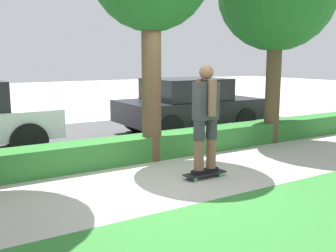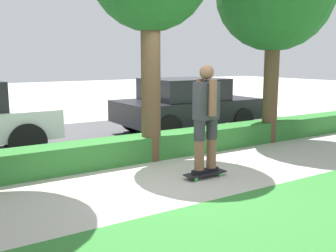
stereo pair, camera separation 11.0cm
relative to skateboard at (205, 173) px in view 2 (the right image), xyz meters
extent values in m
plane|color=#ADA89E|center=(-0.55, 0.05, -0.07)|extent=(60.00, 60.00, 0.00)
cube|color=#474749|center=(-0.55, 4.25, -0.07)|extent=(14.37, 5.00, 0.01)
cube|color=#2D702D|center=(-0.55, 1.65, 0.17)|extent=(14.37, 0.60, 0.48)
cube|color=black|center=(0.00, 0.00, 0.01)|extent=(0.77, 0.24, 0.02)
cylinder|color=green|center=(0.26, -0.09, -0.04)|extent=(0.07, 0.04, 0.07)
cylinder|color=green|center=(0.26, 0.09, -0.04)|extent=(0.07, 0.04, 0.07)
cylinder|color=green|center=(-0.26, -0.09, -0.04)|extent=(0.07, 0.04, 0.07)
cylinder|color=green|center=(-0.26, 0.09, -0.04)|extent=(0.07, 0.04, 0.07)
cube|color=black|center=(-0.13, 0.00, 0.05)|extent=(0.26, 0.09, 0.07)
cylinder|color=brown|center=(-0.13, 0.00, 0.51)|extent=(0.17, 0.17, 0.85)
cylinder|color=#2D2D33|center=(-0.13, 0.00, 0.76)|extent=(0.19, 0.19, 0.34)
cube|color=black|center=(0.13, 0.00, 0.05)|extent=(0.26, 0.09, 0.07)
cylinder|color=brown|center=(0.13, 0.00, 0.51)|extent=(0.17, 0.17, 0.85)
cylinder|color=#2D2D33|center=(0.13, 0.00, 0.76)|extent=(0.19, 0.19, 0.34)
cube|color=#333338|center=(0.00, 0.00, 1.24)|extent=(0.40, 0.22, 0.63)
cylinder|color=brown|center=(0.00, -0.17, 1.31)|extent=(0.13, 0.13, 0.59)
cylinder|color=brown|center=(0.00, 0.17, 1.31)|extent=(0.13, 0.13, 0.59)
sphere|color=brown|center=(0.00, 0.00, 1.71)|extent=(0.24, 0.24, 0.24)
cylinder|color=brown|center=(-0.17, 1.52, 1.44)|extent=(0.38, 0.38, 3.02)
cylinder|color=brown|center=(3.13, 1.51, 1.33)|extent=(0.35, 0.35, 2.79)
cylinder|color=black|center=(-2.26, 2.80, 0.31)|extent=(0.75, 0.21, 0.75)
cylinder|color=black|center=(-2.26, 4.39, 0.31)|extent=(0.75, 0.21, 0.75)
cube|color=black|center=(2.18, 3.63, 0.56)|extent=(3.84, 1.97, 0.57)
cube|color=black|center=(2.07, 3.63, 1.13)|extent=(2.00, 1.73, 0.57)
cylinder|color=black|center=(3.37, 2.73, 0.27)|extent=(0.69, 0.23, 0.69)
cylinder|color=black|center=(3.37, 4.53, 0.27)|extent=(0.69, 0.23, 0.69)
cylinder|color=black|center=(1.00, 2.73, 0.27)|extent=(0.69, 0.23, 0.69)
cylinder|color=black|center=(1.00, 4.53, 0.27)|extent=(0.69, 0.23, 0.69)
camera|label=1|loc=(-3.91, -5.16, 1.92)|focal=42.00mm
camera|label=2|loc=(-4.01, -5.10, 1.92)|focal=42.00mm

